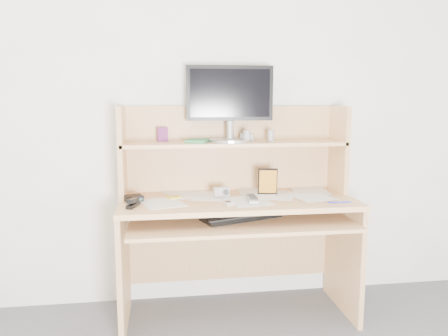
{
  "coord_description": "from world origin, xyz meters",
  "views": [
    {
      "loc": [
        -0.44,
        -1.05,
        1.33
      ],
      "look_at": [
        -0.09,
        1.43,
        0.95
      ],
      "focal_mm": 35.0,
      "sensor_mm": 36.0,
      "label": 1
    }
  ],
  "objects": [
    {
      "name": "keyboard",
      "position": [
        0.01,
        1.39,
        0.67
      ],
      "size": [
        0.5,
        0.32,
        0.03
      ],
      "rotation": [
        0.0,
        0.0,
        0.35
      ],
      "color": "black",
      "rests_on": "desk"
    },
    {
      "name": "digital_camera",
      "position": [
        -0.09,
        1.53,
        0.78
      ],
      "size": [
        0.1,
        0.05,
        0.06
      ],
      "primitive_type": "cube",
      "rotation": [
        0.0,
        0.0,
        0.17
      ],
      "color": "#B1B1B4",
      "rests_on": "paper_clutter"
    },
    {
      "name": "blue_pen",
      "position": [
        0.55,
        1.26,
        0.76
      ],
      "size": [
        0.14,
        0.01,
        0.01
      ],
      "primitive_type": "cylinder",
      "rotation": [
        1.57,
        0.0,
        1.55
      ],
      "color": "#1A1DC7",
      "rests_on": "paper_clutter"
    },
    {
      "name": "paper_clutter",
      "position": [
        0.0,
        1.48,
        0.75
      ],
      "size": [
        1.32,
        0.54,
        0.01
      ],
      "primitive_type": "cube",
      "color": "white",
      "rests_on": "desk"
    },
    {
      "name": "game_case",
      "position": [
        0.2,
        1.54,
        0.84
      ],
      "size": [
        0.12,
        0.03,
        0.17
      ],
      "primitive_type": "cube",
      "rotation": [
        0.0,
        0.0,
        -0.16
      ],
      "color": "black",
      "rests_on": "paper_clutter"
    },
    {
      "name": "back_wall",
      "position": [
        0.0,
        1.8,
        1.25
      ],
      "size": [
        3.6,
        0.04,
        2.5
      ],
      "primitive_type": "cube",
      "color": "white",
      "rests_on": "floor"
    },
    {
      "name": "stapler",
      "position": [
        -0.61,
        1.36,
        0.78
      ],
      "size": [
        0.07,
        0.14,
        0.04
      ],
      "primitive_type": "cube",
      "rotation": [
        0.0,
        0.0,
        -0.28
      ],
      "color": "black",
      "rests_on": "paper_clutter"
    },
    {
      "name": "flip_phone",
      "position": [
        -0.08,
        1.32,
        0.77
      ],
      "size": [
        0.06,
        0.09,
        0.02
      ],
      "primitive_type": "cube",
      "rotation": [
        0.0,
        0.0,
        0.28
      ],
      "color": "silver",
      "rests_on": "paper_clutter"
    },
    {
      "name": "chip_stack_c",
      "position": [
        0.06,
        1.65,
        1.11
      ],
      "size": [
        0.05,
        0.05,
        0.05
      ],
      "primitive_type": "cylinder",
      "rotation": [
        0.0,
        0.0,
        -0.35
      ],
      "color": "black",
      "rests_on": "desk"
    },
    {
      "name": "monitor",
      "position": [
        -0.02,
        1.66,
        1.33
      ],
      "size": [
        0.54,
        0.27,
        0.47
      ],
      "rotation": [
        0.0,
        0.0,
        -0.03
      ],
      "color": "#A7A7AC",
      "rests_on": "desk"
    },
    {
      "name": "card_box",
      "position": [
        -0.44,
        1.69,
        1.13
      ],
      "size": [
        0.07,
        0.04,
        0.09
      ],
      "primitive_type": "cube",
      "rotation": [
        0.0,
        0.0,
        0.34
      ],
      "color": "#A3152E",
      "rests_on": "desk"
    },
    {
      "name": "shelf_book",
      "position": [
        -0.23,
        1.63,
        1.09
      ],
      "size": [
        0.17,
        0.2,
        0.02
      ],
      "primitive_type": "cube",
      "rotation": [
        0.0,
        0.0,
        -0.35
      ],
      "color": "#2D7244",
      "rests_on": "desk"
    },
    {
      "name": "desk",
      "position": [
        0.0,
        1.56,
        0.69
      ],
      "size": [
        1.4,
        0.7,
        1.3
      ],
      "color": "tan",
      "rests_on": "floor"
    },
    {
      "name": "sticky_note_pad",
      "position": [
        -0.38,
        1.55,
        0.76
      ],
      "size": [
        0.1,
        0.1,
        0.01
      ],
      "primitive_type": "cube",
      "rotation": [
        0.0,
        0.0,
        0.4
      ],
      "color": "yellow",
      "rests_on": "desk"
    },
    {
      "name": "chip_stack_d",
      "position": [
        0.23,
        1.6,
        1.12
      ],
      "size": [
        0.04,
        0.04,
        0.07
      ],
      "primitive_type": "cylinder",
      "rotation": [
        0.0,
        0.0,
        0.03
      ],
      "color": "white",
      "rests_on": "desk"
    },
    {
      "name": "tv_remote",
      "position": [
        0.07,
        1.39,
        0.77
      ],
      "size": [
        0.08,
        0.2,
        0.02
      ],
      "primitive_type": "cube",
      "rotation": [
        0.0,
        0.0,
        -0.11
      ],
      "color": "gray",
      "rests_on": "paper_clutter"
    },
    {
      "name": "chip_stack_b",
      "position": [
        0.07,
        1.58,
        1.12
      ],
      "size": [
        0.05,
        0.05,
        0.07
      ],
      "primitive_type": "cylinder",
      "rotation": [
        0.0,
        0.0,
        0.17
      ],
      "color": "white",
      "rests_on": "desk"
    },
    {
      "name": "chip_stack_a",
      "position": [
        0.11,
        1.62,
        1.11
      ],
      "size": [
        0.04,
        0.04,
        0.05
      ],
      "primitive_type": "cylinder",
      "rotation": [
        0.0,
        0.0,
        -0.18
      ],
      "color": "black",
      "rests_on": "desk"
    },
    {
      "name": "wallet",
      "position": [
        -0.62,
        1.51,
        0.77
      ],
      "size": [
        0.13,
        0.12,
        0.03
      ],
      "primitive_type": "cube",
      "rotation": [
        0.0,
        0.0,
        0.35
      ],
      "color": "black",
      "rests_on": "paper_clutter"
    }
  ]
}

